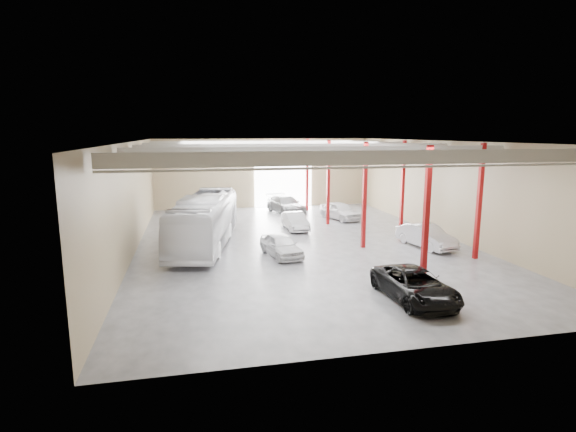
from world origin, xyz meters
name	(u,v)px	position (x,y,z in m)	size (l,w,h in m)	color
depot_shell	(301,171)	(0.13, 0.48, 4.98)	(22.12, 32.12, 7.06)	#49494E
coach_bus	(205,221)	(-6.49, 0.76, 1.73)	(2.91, 12.44, 3.46)	white
black_sedan	(415,285)	(2.50, -11.61, 0.72)	(2.39, 5.18, 1.44)	black
car_row_a	(281,245)	(-2.00, -3.00, 0.70)	(1.66, 4.13, 1.41)	silver
car_row_b	(295,221)	(0.63, 4.50, 0.68)	(1.44, 4.12, 1.36)	silver
car_row_c	(286,204)	(1.46, 12.00, 0.82)	(2.30, 5.67, 1.64)	slate
car_right_near	(426,236)	(7.94, -2.85, 0.77)	(1.62, 4.65, 1.53)	silver
car_right_far	(340,211)	(5.50, 7.86, 0.77)	(1.82, 4.52, 1.54)	white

